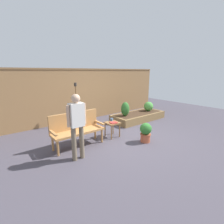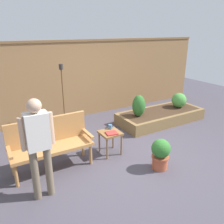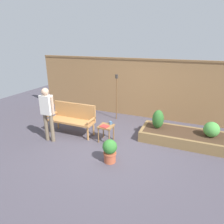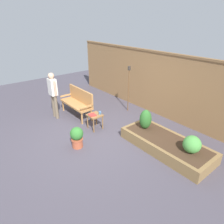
# 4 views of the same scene
# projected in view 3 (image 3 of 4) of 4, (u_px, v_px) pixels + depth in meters

# --- Properties ---
(ground_plane) EXTENTS (14.00, 14.00, 0.00)m
(ground_plane) POSITION_uv_depth(u_px,v_px,m) (114.00, 147.00, 5.46)
(ground_plane) COLOR #47424C
(fence_back) EXTENTS (8.40, 0.14, 2.16)m
(fence_back) POSITION_uv_depth(u_px,v_px,m) (140.00, 88.00, 7.35)
(fence_back) COLOR olive
(fence_back) RESTS_ON ground_plane
(garden_bench) EXTENTS (1.44, 0.48, 0.94)m
(garden_bench) POSITION_uv_depth(u_px,v_px,m) (73.00, 116.00, 6.14)
(garden_bench) COLOR #B77F47
(garden_bench) RESTS_ON ground_plane
(side_table) EXTENTS (0.40, 0.40, 0.48)m
(side_table) POSITION_uv_depth(u_px,v_px,m) (106.00, 128.00, 5.66)
(side_table) COLOR olive
(side_table) RESTS_ON ground_plane
(cup_on_table) EXTENTS (0.11, 0.08, 0.09)m
(cup_on_table) POSITION_uv_depth(u_px,v_px,m) (111.00, 123.00, 5.71)
(cup_on_table) COLOR teal
(cup_on_table) RESTS_ON side_table
(book_on_table) EXTENTS (0.25, 0.23, 0.02)m
(book_on_table) POSITION_uv_depth(u_px,v_px,m) (104.00, 126.00, 5.57)
(book_on_table) COLOR #B2332D
(book_on_table) RESTS_ON side_table
(potted_boxwood) EXTENTS (0.35, 0.35, 0.58)m
(potted_boxwood) POSITION_uv_depth(u_px,v_px,m) (110.00, 150.00, 4.70)
(potted_boxwood) COLOR #B75638
(potted_boxwood) RESTS_ON ground_plane
(raised_planter_bed) EXTENTS (2.40, 1.00, 0.30)m
(raised_planter_bed) POSITION_uv_depth(u_px,v_px,m) (183.00, 137.00, 5.69)
(raised_planter_bed) COLOR olive
(raised_planter_bed) RESTS_ON ground_plane
(shrub_near_bench) EXTENTS (0.33, 0.33, 0.56)m
(shrub_near_bench) POSITION_uv_depth(u_px,v_px,m) (158.00, 119.00, 5.83)
(shrub_near_bench) COLOR brown
(shrub_near_bench) RESTS_ON raised_planter_bed
(shrub_far_corner) EXTENTS (0.41, 0.41, 0.41)m
(shrub_far_corner) POSITION_uv_depth(u_px,v_px,m) (212.00, 129.00, 5.34)
(shrub_far_corner) COLOR brown
(shrub_far_corner) RESTS_ON raised_planter_bed
(tiki_torch) EXTENTS (0.10, 0.10, 1.64)m
(tiki_torch) POSITION_uv_depth(u_px,v_px,m) (117.00, 89.00, 7.03)
(tiki_torch) COLOR brown
(tiki_torch) RESTS_ON ground_plane
(person_by_bench) EXTENTS (0.47, 0.20, 1.56)m
(person_by_bench) POSITION_uv_depth(u_px,v_px,m) (47.00, 110.00, 5.51)
(person_by_bench) COLOR #70604C
(person_by_bench) RESTS_ON ground_plane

